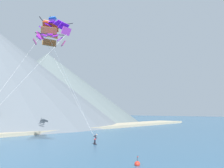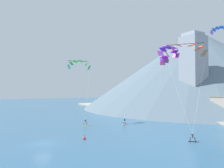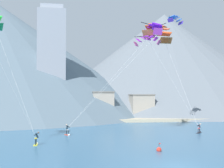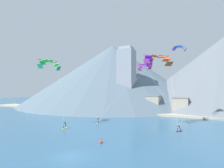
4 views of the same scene
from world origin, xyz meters
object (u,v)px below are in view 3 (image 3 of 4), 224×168
object	(u,v)px
kitesurfer_near_trail	(68,132)
parafoil_kite_distant_high_outer	(175,19)
kitesurfer_mid_center	(199,130)
parafoil_kite_near_trail	(152,30)
kitesurfer_near_lead	(36,141)
parafoil_kite_mid_center	(159,31)
race_marker_buoy	(159,150)
parafoil_kite_distant_low_drift	(147,39)

from	to	relation	value
kitesurfer_near_trail	parafoil_kite_distant_high_outer	xyz separation A→B (m)	(20.77, 9.14, 20.55)
kitesurfer_mid_center	parafoil_kite_near_trail	world-z (taller)	parafoil_kite_near_trail
kitesurfer_near_trail	parafoil_kite_distant_high_outer	world-z (taller)	parafoil_kite_distant_high_outer
kitesurfer_near_lead	kitesurfer_mid_center	size ratio (longest dim) A/B	1.06
parafoil_kite_mid_center	race_marker_buoy	size ratio (longest dim) A/B	17.11
kitesurfer_near_trail	kitesurfer_mid_center	bearing A→B (deg)	-0.43
parafoil_kite_distant_low_drift	kitesurfer_mid_center	bearing A→B (deg)	-9.16
kitesurfer_near_trail	kitesurfer_mid_center	distance (m)	21.34
parafoil_kite_near_trail	kitesurfer_near_lead	bearing A→B (deg)	-149.94
kitesurfer_near_trail	race_marker_buoy	xyz separation A→B (m)	(9.70, -15.46, -0.37)
kitesurfer_near_lead	parafoil_kite_mid_center	size ratio (longest dim) A/B	0.10
kitesurfer_near_trail	parafoil_kite_near_trail	distance (m)	21.68
race_marker_buoy	parafoil_kite_distant_high_outer	bearing A→B (deg)	65.77
kitesurfer_mid_center	race_marker_buoy	size ratio (longest dim) A/B	1.61
kitesurfer_near_lead	kitesurfer_mid_center	xyz separation A→B (m)	(25.30, 8.65, -0.06)
parafoil_kite_near_trail	parafoil_kite_mid_center	xyz separation A→B (m)	(1.97, 2.79, 0.45)
parafoil_kite_near_trail	parafoil_kite_distant_high_outer	bearing A→B (deg)	48.06
kitesurfer_near_trail	race_marker_buoy	world-z (taller)	kitesurfer_near_trail
parafoil_kite_distant_high_outer	parafoil_kite_near_trail	bearing A→B (deg)	-131.94
kitesurfer_near_trail	parafoil_kite_near_trail	bearing A→B (deg)	6.38
race_marker_buoy	kitesurfer_near_trail	bearing A→B (deg)	122.10
kitesurfer_near_trail	kitesurfer_mid_center	size ratio (longest dim) A/B	1.08
kitesurfer_near_lead	parafoil_kite_distant_low_drift	world-z (taller)	parafoil_kite_distant_low_drift
kitesurfer_near_lead	parafoil_kite_distant_low_drift	xyz separation A→B (m)	(16.91, 10.00, 14.91)
parafoil_kite_distant_high_outer	kitesurfer_near_trail	bearing A→B (deg)	-156.24
parafoil_kite_mid_center	parafoil_kite_distant_high_outer	distance (m)	7.70
parafoil_kite_near_trail	kitesurfer_near_trail	bearing A→B (deg)	-173.62
parafoil_kite_near_trail	parafoil_kite_mid_center	distance (m)	3.45
parafoil_kite_mid_center	parafoil_kite_near_trail	bearing A→B (deg)	-125.15
parafoil_kite_mid_center	parafoil_kite_distant_low_drift	world-z (taller)	parafoil_kite_mid_center
kitesurfer_near_trail	parafoil_kite_mid_center	distance (m)	23.67
kitesurfer_near_lead	parafoil_kite_distant_low_drift	size ratio (longest dim) A/B	0.41
kitesurfer_near_lead	parafoil_kite_distant_high_outer	xyz separation A→B (m)	(24.72, 17.95, 20.56)
kitesurfer_near_lead	kitesurfer_near_trail	xyz separation A→B (m)	(3.96, 8.81, 0.02)
parafoil_kite_mid_center	race_marker_buoy	distance (m)	27.05
parafoil_kite_distant_high_outer	parafoil_kite_distant_low_drift	bearing A→B (deg)	-134.52
parafoil_kite_mid_center	parafoil_kite_distant_low_drift	size ratio (longest dim) A/B	4.05
parafoil_kite_mid_center	parafoil_kite_distant_high_outer	world-z (taller)	parafoil_kite_distant_high_outer
parafoil_kite_mid_center	parafoil_kite_distant_high_outer	size ratio (longest dim) A/B	4.57
kitesurfer_mid_center	kitesurfer_near_trail	bearing A→B (deg)	179.57
kitesurfer_near_lead	parafoil_kite_distant_high_outer	bearing A→B (deg)	35.98
kitesurfer_near_trail	parafoil_kite_mid_center	xyz separation A→B (m)	(15.92, 4.35, 16.97)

